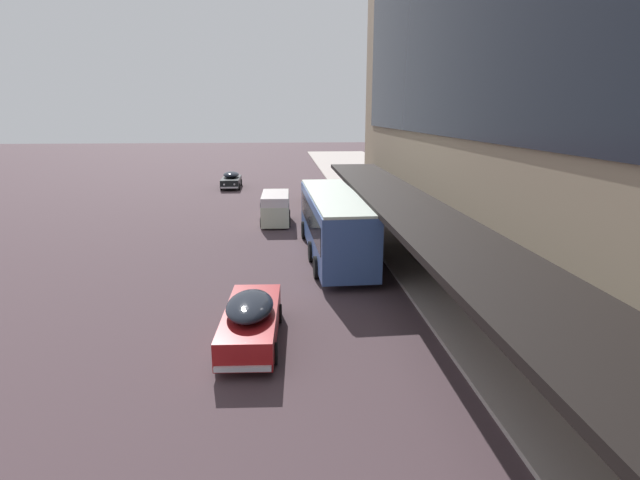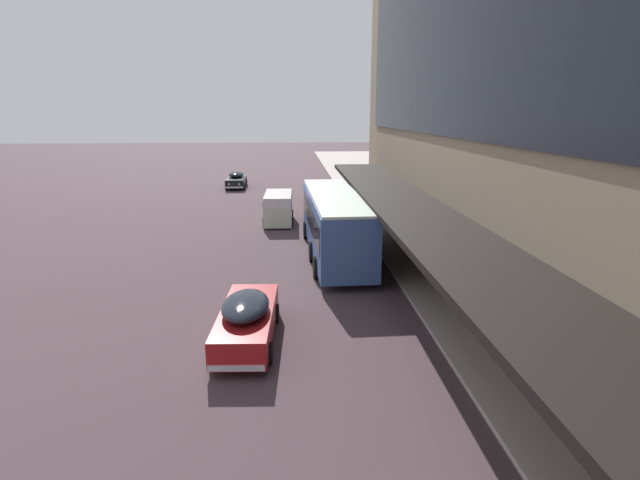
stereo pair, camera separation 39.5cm
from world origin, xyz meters
The scene contains 5 objects.
transit_bus_kerbside_front centered at (3.66, 23.19, 1.82)m, with size 2.94×11.16×3.18m.
sedan_oncoming_front centered at (3.88, 38.72, 0.78)m, with size 2.09×4.91×1.60m.
sedan_second_mid centered at (-3.68, 47.35, 0.76)m, with size 1.87×4.88×1.53m.
sedan_oncoming_rear centered at (0.02, 13.64, 0.78)m, with size 1.95×5.08×1.58m.
vw_van centered at (0.69, 31.30, 1.10)m, with size 1.96×4.58×1.96m.
Camera 1 is at (1.04, -1.06, 7.11)m, focal length 28.00 mm.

